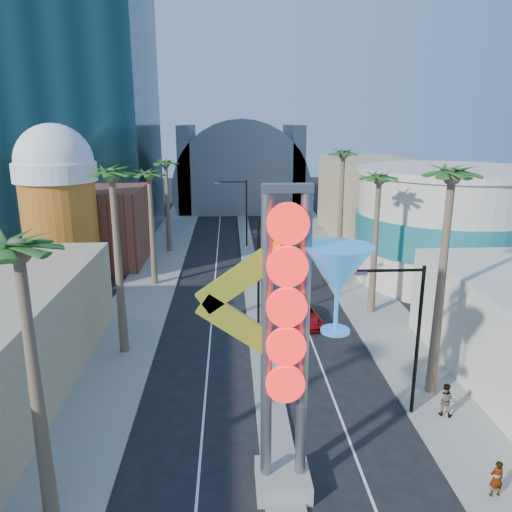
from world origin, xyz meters
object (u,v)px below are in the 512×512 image
at_px(pedestrian_a, 496,478).
at_px(pedestrian_b, 445,399).
at_px(neon_sign, 307,324).
at_px(red_pickup, 303,315).

bearing_deg(pedestrian_a, pedestrian_b, -95.54).
height_order(neon_sign, pedestrian_b, neon_sign).
height_order(neon_sign, red_pickup, neon_sign).
xyz_separation_m(neon_sign, pedestrian_b, (7.92, 4.69, -6.28)).
distance_m(red_pickup, pedestrian_a, 18.99).
xyz_separation_m(neon_sign, pedestrian_a, (7.59, -0.99, -6.36)).
distance_m(pedestrian_a, pedestrian_b, 5.69).
bearing_deg(neon_sign, pedestrian_b, 30.64).
bearing_deg(pedestrian_b, pedestrian_a, 113.98).
bearing_deg(red_pickup, pedestrian_a, -78.95).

